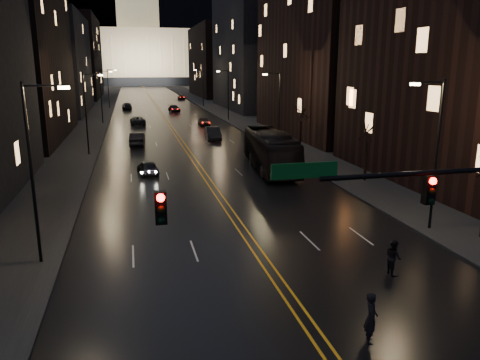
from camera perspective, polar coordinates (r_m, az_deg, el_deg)
ground at (r=17.72m, az=10.36°, el=-19.67°), size 900.00×900.00×0.00m
road at (r=143.93m, az=-10.73°, el=9.67°), size 20.00×320.00×0.02m
sidewalk_left at (r=144.00m, az=-16.37°, el=9.39°), size 8.00×320.00×0.16m
sidewalk_right at (r=145.20m, az=-5.12°, el=9.92°), size 8.00×320.00×0.16m
center_line at (r=143.92m, az=-10.73°, el=9.68°), size 0.62×320.00×0.01m
building_left_mid at (r=69.20m, az=-26.48°, el=15.96°), size 12.00×30.00×28.00m
building_left_far at (r=106.50m, az=-21.64°, el=13.00°), size 12.00×34.00×20.00m
building_left_dist at (r=154.19m, az=-19.16°, el=13.89°), size 12.00×40.00×24.00m
building_right_near at (r=43.19m, az=27.04°, el=15.39°), size 12.00×26.00×24.00m
building_right_mid at (r=108.97m, az=1.44°, el=15.50°), size 12.00×34.00×26.00m
building_right_dist at (r=155.86m, az=-3.12°, el=14.23°), size 12.00×40.00×22.00m
capitol at (r=263.64m, az=-12.14°, el=15.10°), size 90.00×50.00×58.50m
streetlamp_right_near at (r=29.35m, az=22.63°, el=3.67°), size 2.13×0.25×9.00m
streetlamp_left_near at (r=24.35m, az=-23.73°, el=1.68°), size 2.13×0.25×9.00m
streetlamp_right_mid at (r=56.30m, az=4.63°, el=9.03°), size 2.13×0.25×9.00m
streetlamp_left_mid at (r=53.86m, az=-18.12°, el=8.18°), size 2.13×0.25×9.00m
streetlamp_right_far at (r=85.31m, az=-1.57°, el=10.66°), size 2.13×0.25×9.00m
streetlamp_left_far at (r=83.72m, az=-16.47°, el=10.06°), size 2.13×0.25×9.00m
streetlamp_right_dist at (r=114.83m, az=-4.63°, el=11.42°), size 2.13×0.25×9.00m
streetlamp_left_dist at (r=113.65m, az=-15.68°, el=10.94°), size 2.13×0.25×9.00m
tree_right_mid at (r=40.66m, az=15.32°, el=5.98°), size 2.40×2.40×6.65m
tree_right_far at (r=55.18m, az=7.44°, el=8.28°), size 2.40×2.40×6.65m
bus at (r=44.75m, az=3.71°, el=3.63°), size 4.23×13.43×3.68m
oncoming_car_a at (r=43.38m, az=-11.17°, el=1.49°), size 2.08×4.10×1.34m
oncoming_car_b at (r=59.76m, az=-12.41°, el=4.90°), size 2.05×5.04×1.62m
oncoming_car_c at (r=81.29m, az=-12.37°, el=7.10°), size 2.58×5.20×1.42m
oncoming_car_d at (r=111.08m, az=-13.63°, el=8.77°), size 2.33×5.28×1.51m
receding_car_a at (r=62.97m, az=-3.32°, el=5.68°), size 2.11×5.30×1.72m
receding_car_b at (r=78.04m, az=-4.40°, el=7.11°), size 1.70×4.14×1.41m
receding_car_c at (r=103.01m, az=-8.03°, el=8.62°), size 2.49×4.94×1.37m
receding_car_d at (r=140.92m, az=-7.16°, el=9.97°), size 2.31×4.59×1.25m
pedestrian_a at (r=17.96m, az=15.69°, el=-15.88°), size 0.66×0.81×1.93m
pedestrian_b at (r=23.61m, az=18.18°, el=-8.93°), size 0.48×0.85×1.73m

